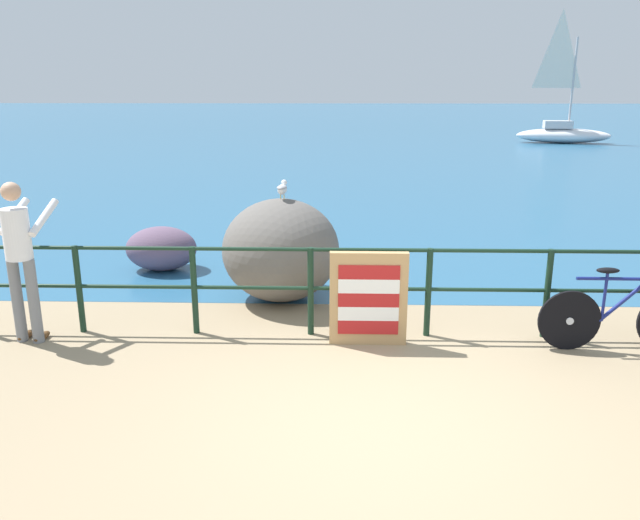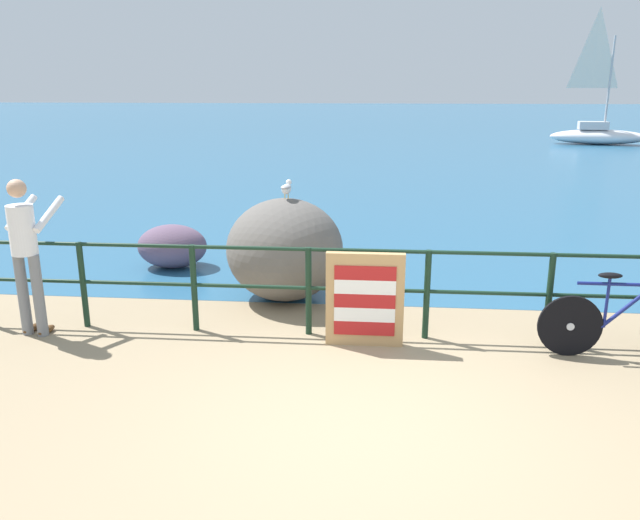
{
  "view_description": "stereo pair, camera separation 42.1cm",
  "coord_description": "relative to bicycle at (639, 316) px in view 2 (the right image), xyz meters",
  "views": [
    {
      "loc": [
        -0.36,
        -4.67,
        2.75
      ],
      "look_at": [
        -0.56,
        2.35,
        0.77
      ],
      "focal_mm": 34.93,
      "sensor_mm": 36.0,
      "label": 1
    },
    {
      "loc": [
        0.06,
        -4.65,
        2.75
      ],
      "look_at": [
        -0.56,
        2.35,
        0.77
      ],
      "focal_mm": 34.93,
      "sensor_mm": 36.0,
      "label": 2
    }
  ],
  "objects": [
    {
      "name": "promenade_railing",
      "position": [
        -2.79,
        0.35,
        0.17
      ],
      "size": [
        9.29,
        0.07,
        1.02
      ],
      "color": "black",
      "rests_on": "ground_plane"
    },
    {
      "name": "sea_surface",
      "position": [
        -2.79,
        46.36,
        -0.46
      ],
      "size": [
        120.0,
        90.0,
        0.01
      ],
      "primitive_type": "cube",
      "color": "#285B7F",
      "rests_on": "ground_plane"
    },
    {
      "name": "sailboat",
      "position": [
        7.74,
        24.82,
        0.24
      ],
      "size": [
        4.55,
        1.94,
        6.16
      ],
      "rotation": [
        0.0,
        0.0,
        6.13
      ],
      "color": "white",
      "rests_on": "sea_surface"
    },
    {
      "name": "ground_plane",
      "position": [
        -2.79,
        18.41,
        -0.51
      ],
      "size": [
        120.0,
        120.0,
        0.1
      ],
      "primitive_type": "cube",
      "color": "#937F60"
    },
    {
      "name": "breakwater_boulder_main",
      "position": [
        -3.89,
        1.57,
        0.2
      ],
      "size": [
        1.53,
        1.58,
        1.34
      ],
      "color": "#605B56",
      "rests_on": "ground"
    },
    {
      "name": "seagull",
      "position": [
        -3.86,
        1.59,
        1.01
      ],
      "size": [
        0.15,
        0.34,
        0.23
      ],
      "rotation": [
        0.0,
        0.0,
        1.45
      ],
      "color": "gold",
      "rests_on": "breakwater_boulder_main"
    },
    {
      "name": "person_at_railing",
      "position": [
        -6.55,
        0.07,
        0.53
      ],
      "size": [
        0.51,
        0.66,
        1.78
      ],
      "rotation": [
        0.0,
        0.0,
        1.42
      ],
      "color": "slate",
      "rests_on": "ground_plane"
    },
    {
      "name": "breakwater_boulder_left",
      "position": [
        -5.84,
        2.85,
        -0.13
      ],
      "size": [
        1.08,
        0.82,
        0.67
      ],
      "color": "#624C63",
      "rests_on": "ground"
    },
    {
      "name": "bicycle",
      "position": [
        0.0,
        0.0,
        0.0
      ],
      "size": [
        1.7,
        0.48,
        0.92
      ],
      "rotation": [
        0.0,
        0.0,
        -0.01
      ],
      "color": "black",
      "rests_on": "ground_plane"
    },
    {
      "name": "folded_deckchair_stack",
      "position": [
        -2.81,
        0.1,
        0.06
      ],
      "size": [
        0.84,
        0.1,
        1.04
      ],
      "color": "tan",
      "rests_on": "ground_plane"
    }
  ]
}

